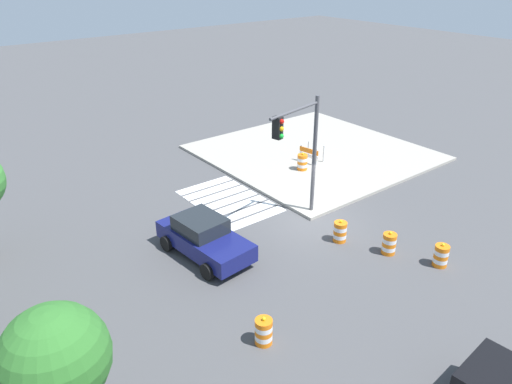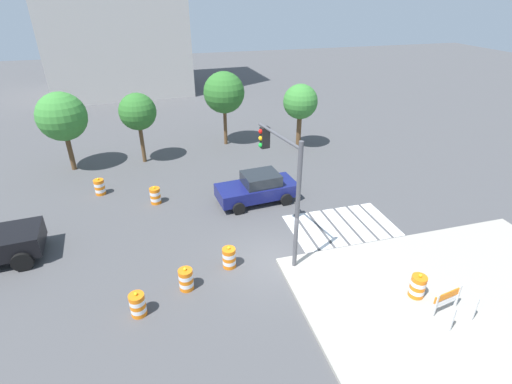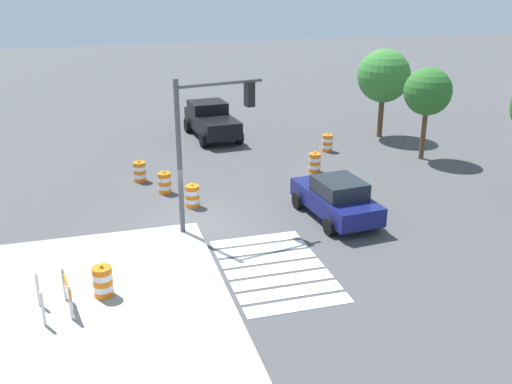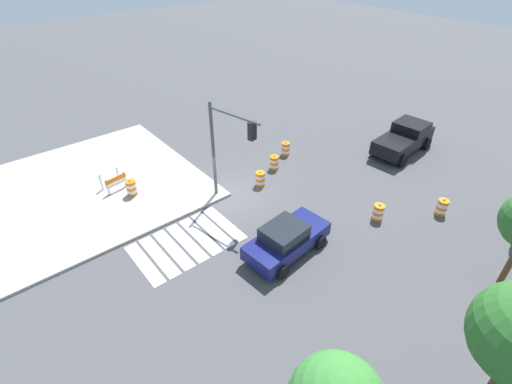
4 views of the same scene
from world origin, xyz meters
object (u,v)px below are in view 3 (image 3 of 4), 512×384
Objects in this scene: traffic_barrel_median_far at (327,143)px; traffic_barrel_far_curb at (140,172)px; traffic_light_pole at (209,126)px; street_tree_corner_lot at (428,92)px; traffic_barrel_near_corner at (315,163)px; street_tree_streetside_mid at (384,76)px; pickup_truck at (211,120)px; traffic_barrel_median_near at (192,196)px; traffic_barrel_on_sidewalk at (103,281)px; construction_barricade at (61,292)px; sports_car at (336,198)px; traffic_barrel_crosswalk_end at (165,183)px.

traffic_barrel_median_far is 10.22m from traffic_barrel_far_curb.
traffic_light_pole is 1.19× the size of street_tree_corner_lot.
traffic_barrel_far_curb is at bearing -96.78° from traffic_barrel_near_corner.
traffic_barrel_near_corner is at bearing -50.51° from street_tree_streetside_mid.
pickup_truck is 7.09m from traffic_barrel_median_far.
traffic_barrel_median_near is 1.00× the size of traffic_barrel_median_far.
traffic_light_pole is (12.76, -2.66, 2.94)m from pickup_truck.
traffic_barrel_on_sidewalk is 0.22× the size of street_tree_corner_lot.
street_tree_corner_lot is (2.52, 4.13, 2.96)m from traffic_barrel_median_far.
street_tree_corner_lot is (0.49, 14.14, 2.96)m from traffic_barrel_far_curb.
traffic_barrel_near_corner is at bearing 130.59° from construction_barricade.
sports_car reaches higher than traffic_barrel_median_far.
street_tree_streetside_mid reaches higher than traffic_barrel_near_corner.
traffic_barrel_far_curb is at bearing -92.00° from street_tree_corner_lot.
traffic_barrel_crosswalk_end is 2.08m from traffic_barrel_median_near.
sports_car is at bearing 62.28° from traffic_barrel_median_near.
street_tree_streetside_mid is 4.44m from street_tree_corner_lot.
traffic_barrel_far_curb is 7.27m from traffic_light_pole.
traffic_barrel_near_corner is 8.65m from traffic_light_pole.
pickup_truck is 9.34m from traffic_barrel_crosswalk_end.
street_tree_streetside_mid is (-5.75, 13.20, 3.03)m from traffic_barrel_crosswalk_end.
traffic_barrel_median_near is at bearing -15.83° from pickup_truck.
traffic_barrel_median_far is at bearing 133.87° from construction_barricade.
traffic_barrel_median_near is 7.40m from traffic_barrel_on_sidewalk.
traffic_barrel_on_sidewalk is at bearing -67.30° from sports_car.
street_tree_corner_lot is at bearing 88.00° from traffic_barrel_far_curb.
traffic_barrel_crosswalk_end is 0.76× the size of construction_barricade.
traffic_barrel_near_corner is at bearing 166.81° from sports_car.
street_tree_corner_lot reaches higher than construction_barricade.
traffic_barrel_crosswalk_end is (8.51, -3.82, -0.52)m from pickup_truck.
sports_car reaches higher than traffic_barrel_on_sidewalk.
construction_barricade is 0.29× the size of street_tree_corner_lot.
traffic_barrel_crosswalk_end is 5.60m from traffic_light_pole.
traffic_barrel_crosswalk_end and traffic_barrel_median_near have the same top height.
traffic_barrel_far_curb is (-0.97, -8.12, 0.00)m from traffic_barrel_near_corner.
street_tree_streetside_mid is at bearing 115.25° from traffic_barrel_median_far.
traffic_barrel_near_corner is 1.00× the size of traffic_barrel_median_far.
traffic_barrel_near_corner is (-5.41, 1.27, -0.36)m from sports_car.
traffic_barrel_on_sidewalk is 0.20× the size of street_tree_streetside_mid.
traffic_barrel_on_sidewalk is (8.27, -2.88, 0.15)m from traffic_barrel_crosswalk_end.
sports_car is 0.89× the size of street_tree_streetside_mid.
traffic_barrel_far_curb is 0.76× the size of construction_barricade.
traffic_barrel_median_near is at bearing -66.78° from traffic_barrel_near_corner.
sports_car is 0.96× the size of street_tree_corner_lot.
traffic_light_pole reaches higher than traffic_barrel_on_sidewalk.
pickup_truck reaches higher than traffic_barrel_near_corner.
construction_barricade is (12.61, -13.12, 0.27)m from traffic_barrel_median_far.
traffic_barrel_median_far is 1.00× the size of traffic_barrel_far_curb.
traffic_barrel_median_near and traffic_barrel_median_far have the same top height.
traffic_light_pole is (-0.32, -4.82, 3.10)m from sports_car.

